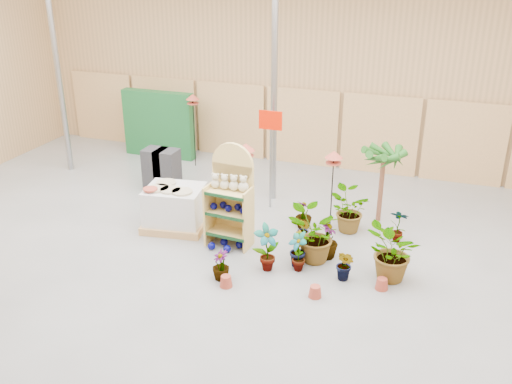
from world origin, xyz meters
TOP-DOWN VIEW (x-y plane):
  - room at (0.00, 0.91)m, footprint 15.20×12.10m
  - display_shelf at (-0.10, 1.23)m, footprint 0.87×0.58m
  - teddy_bears at (-0.07, 1.14)m, footprint 0.74×0.20m
  - gazing_balls_shelf at (-0.10, 1.11)m, footprint 0.73×0.25m
  - gazing_balls_floor at (-0.10, 0.91)m, footprint 0.63×0.39m
  - pallet_stack at (-1.41, 1.42)m, footprint 1.37×1.19m
  - charcoal_planters at (-2.61, 3.09)m, footprint 0.80×0.50m
  - trellis_stock at (-3.80, 5.20)m, footprint 2.00×0.30m
  - offer_sign at (0.10, 2.98)m, footprint 0.50×0.08m
  - bird_table_front at (0.11, 1.46)m, footprint 0.34×0.34m
  - bird_table_right at (1.64, 2.11)m, footprint 0.34×0.34m
  - bird_table_back at (-2.57, 4.82)m, footprint 0.34×0.34m
  - palm at (2.45, 3.14)m, footprint 0.70×0.70m
  - potted_plant_0 at (0.88, 0.44)m, footprint 0.56×0.55m
  - potted_plant_1 at (1.34, 0.78)m, footprint 0.42×0.45m
  - potted_plant_2 at (1.57, 1.01)m, footprint 1.14×1.06m
  - potted_plant_3 at (1.78, 1.24)m, footprint 0.50×0.50m
  - potted_plant_4 at (2.94, 2.31)m, footprint 0.40×0.30m
  - potted_plant_5 at (1.22, 1.67)m, footprint 0.37×0.36m
  - potted_plant_6 at (1.91, 2.42)m, footprint 0.91×0.83m
  - potted_plant_7 at (0.23, -0.11)m, footprint 0.43×0.43m
  - potted_plant_8 at (1.40, 0.62)m, footprint 0.47×0.45m
  - potted_plant_9 at (2.25, 0.56)m, footprint 0.42×0.41m
  - potted_plant_10 at (3.00, 0.82)m, footprint 0.97×1.07m
  - potted_plant_11 at (1.06, 2.28)m, footprint 0.45×0.45m

SIDE VIEW (x-z plane):
  - gazing_balls_floor at x=-0.10m, z-range 0.00..0.15m
  - potted_plant_5 at x=1.22m, z-range 0.00..0.52m
  - potted_plant_7 at x=0.23m, z-range 0.00..0.55m
  - potted_plant_11 at x=1.06m, z-range 0.00..0.59m
  - potted_plant_9 at x=2.25m, z-range 0.00..0.60m
  - potted_plant_1 at x=1.34m, z-range 0.00..0.64m
  - potted_plant_4 at x=2.94m, z-range 0.00..0.70m
  - potted_plant_3 at x=1.78m, z-range 0.00..0.72m
  - potted_plant_8 at x=1.40m, z-range 0.00..0.74m
  - pallet_stack at x=-1.41m, z-range -0.02..0.89m
  - potted_plant_0 at x=0.88m, z-range 0.00..0.89m
  - potted_plant_6 at x=1.91m, z-range 0.00..0.90m
  - charcoal_planters at x=-2.61m, z-range 0.00..1.00m
  - potted_plant_2 at x=1.57m, z-range 0.00..1.03m
  - potted_plant_10 at x=3.00m, z-range 0.00..1.05m
  - gazing_balls_shelf at x=-0.10m, z-range 0.72..0.86m
  - trellis_stock at x=-3.80m, z-range 0.00..1.80m
  - display_shelf at x=-0.10m, z-range -0.09..1.91m
  - teddy_bears at x=-0.07m, z-range 1.11..1.43m
  - palm at x=2.45m, z-range 0.60..2.32m
  - offer_sign at x=0.10m, z-range 0.47..2.67m
  - bird_table_right at x=1.64m, z-range 0.76..2.55m
  - bird_table_back at x=-2.57m, z-range 0.82..2.73m
  - bird_table_front at x=0.11m, z-range 0.84..2.81m
  - room at x=0.00m, z-range -0.14..4.56m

